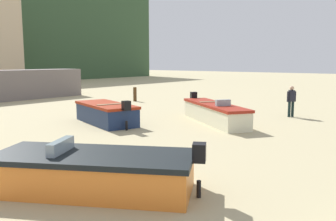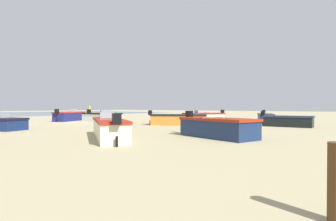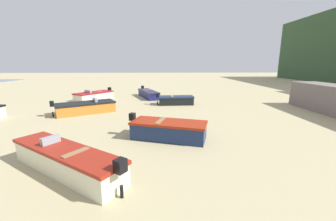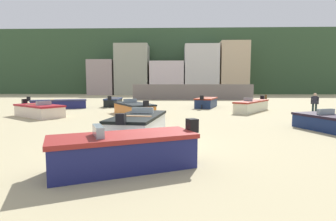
# 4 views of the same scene
# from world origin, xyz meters

# --- Properties ---
(ground_plane) EXTENTS (160.00, 160.00, 0.00)m
(ground_plane) POSITION_xyz_m (0.00, 0.00, 0.00)
(ground_plane) COLOR tan
(boat_cream_0) EXTENTS (4.02, 5.05, 1.23)m
(boat_cream_0) POSITION_xyz_m (7.55, 12.75, 0.47)
(boat_cream_0) COLOR beige
(boat_cream_0) RESTS_ON ground
(boat_orange_1) EXTENTS (3.74, 4.74, 1.19)m
(boat_orange_1) POSITION_xyz_m (-1.90, 10.15, 0.45)
(boat_orange_1) COLOR orange
(boat_orange_1) RESTS_ON ground
(boat_navy_2) EXTENTS (4.12, 2.88, 1.27)m
(boat_navy_2) POSITION_xyz_m (-0.13, -2.49, 0.49)
(boat_navy_2) COLOR navy
(boat_navy_2) RESTS_ON ground
(boat_black_3) EXTENTS (1.52, 3.66, 1.13)m
(boat_black_3) POSITION_xyz_m (-5.22, 17.65, 0.42)
(boat_black_3) COLOR black
(boat_black_3) RESTS_ON ground
(boat_navy_5) EXTENTS (5.04, 2.86, 1.15)m
(boat_navy_5) POSITION_xyz_m (-9.59, 14.73, 0.43)
(boat_navy_5) COLOR navy
(boat_navy_5) RESTS_ON ground
(boat_white_6) EXTENTS (2.33, 4.73, 1.23)m
(boat_white_6) POSITION_xyz_m (-0.43, 2.30, 0.47)
(boat_white_6) COLOR white
(boat_white_6) RESTS_ON ground
(boat_cream_7) EXTENTS (4.37, 3.86, 1.16)m
(boat_cream_7) POSITION_xyz_m (-8.37, 8.80, 0.44)
(boat_cream_7) COLOR beige
(boat_cream_7) RESTS_ON ground
(boat_navy_8) EXTENTS (2.69, 4.25, 1.25)m
(boat_navy_8) POSITION_xyz_m (4.20, 16.59, 0.48)
(boat_navy_8) COLOR navy
(boat_navy_8) RESTS_ON ground
(beach_walker_foreground) EXTENTS (0.48, 0.48, 1.62)m
(beach_walker_foreground) POSITION_xyz_m (-4.99, -5.62, 0.95)
(beach_walker_foreground) COLOR black
(beach_walker_foreground) RESTS_ON ground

